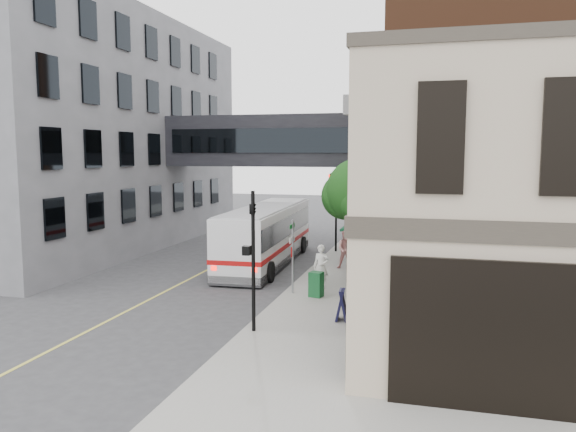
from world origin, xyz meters
The scene contains 17 objects.
ground centered at (0.00, 0.00, 0.00)m, with size 120.00×120.00×0.00m, color #38383A.
sidewalk_main centered at (2.00, 14.00, 0.07)m, with size 4.00×60.00×0.15m, color gray.
corner_building centered at (8.97, 2.00, 4.21)m, with size 10.19×8.12×8.45m.
brick_building centered at (9.98, 15.00, 6.99)m, with size 13.76×18.00×14.00m.
opposite_building centered at (-17.00, 16.00, 7.00)m, with size 14.00×24.00×14.00m, color slate.
skyway_bridge centered at (-3.00, 18.00, 6.50)m, with size 14.00×3.18×3.00m.
traffic_signal_near centered at (0.37, 2.00, 2.98)m, with size 0.44×0.22×4.60m.
traffic_signal_far centered at (0.26, 17.00, 3.34)m, with size 0.53×0.28×4.50m.
street_sign_pole centered at (0.39, 7.00, 1.93)m, with size 0.08×0.75×3.00m.
street_tree centered at (2.19, 13.22, 3.91)m, with size 3.80×3.20×5.60m.
lane_marking centered at (-5.00, 10.00, 0.01)m, with size 0.12×40.00×0.01m, color #D8CC4C.
bus centered at (-2.59, 13.12, 1.66)m, with size 3.03×11.13×2.97m.
pedestrian_a centered at (1.35, 8.09, 1.07)m, with size 0.67×0.44×1.85m, color white.
pedestrian_b centered at (1.75, 12.33, 1.10)m, with size 0.93×0.72×1.91m, color #D9918C.
pedestrian_c centered at (1.91, 13.41, 0.97)m, with size 1.07×0.61×1.65m, color black.
newspaper_box centered at (1.45, 6.68, 0.65)m, with size 0.50×0.44×0.99m, color #125125.
sandwich_board centered at (2.95, 3.83, 0.69)m, with size 0.39×0.60×1.08m, color black.
Camera 1 is at (5.95, -14.59, 5.86)m, focal length 35.00 mm.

